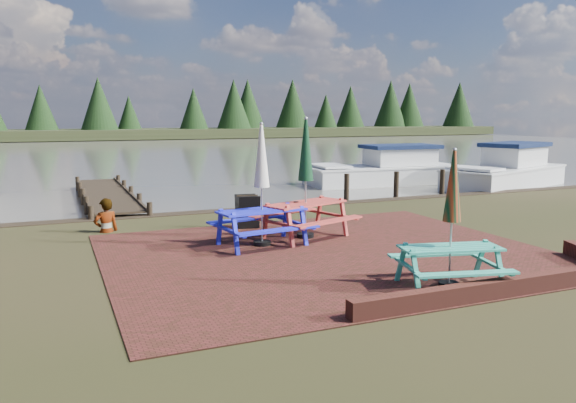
# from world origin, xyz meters

# --- Properties ---
(ground) EXTENTS (120.00, 120.00, 0.00)m
(ground) POSITION_xyz_m (0.00, 0.00, 0.00)
(ground) COLOR black
(ground) RESTS_ON ground
(paving) EXTENTS (9.00, 7.50, 0.02)m
(paving) POSITION_xyz_m (0.00, 1.00, 0.01)
(paving) COLOR #361A11
(paving) RESTS_ON ground
(brick_wall) EXTENTS (6.21, 1.79, 0.30)m
(brick_wall) POSITION_xyz_m (2.15, -2.42, 0.15)
(brick_wall) COLOR #4C1E16
(brick_wall) RESTS_ON ground
(water) EXTENTS (120.00, 60.00, 0.02)m
(water) POSITION_xyz_m (0.00, 37.00, 0.00)
(water) COLOR #46433C
(water) RESTS_ON ground
(far_treeline) EXTENTS (120.00, 10.00, 8.10)m
(far_treeline) POSITION_xyz_m (0.00, 66.00, 3.28)
(far_treeline) COLOR black
(far_treeline) RESTS_ON ground
(picnic_table_teal) EXTENTS (1.97, 1.84, 2.32)m
(picnic_table_teal) POSITION_xyz_m (0.82, -1.85, 0.81)
(picnic_table_teal) COLOR teal
(picnic_table_teal) RESTS_ON ground
(picnic_table_red) EXTENTS (2.49, 2.35, 2.79)m
(picnic_table_red) POSITION_xyz_m (0.20, 2.58, 0.98)
(picnic_table_red) COLOR #B8372F
(picnic_table_red) RESTS_ON ground
(picnic_table_blue) EXTENTS (2.16, 1.97, 2.69)m
(picnic_table_blue) POSITION_xyz_m (-1.02, 2.23, 0.94)
(picnic_table_blue) COLOR #1B21D0
(picnic_table_blue) RESTS_ON ground
(chalkboard) EXTENTS (0.57, 0.59, 0.87)m
(chalkboard) POSITION_xyz_m (-0.71, 4.12, 0.45)
(chalkboard) COLOR black
(chalkboard) RESTS_ON ground
(jetty) EXTENTS (1.76, 9.08, 1.00)m
(jetty) POSITION_xyz_m (-3.50, 11.28, 0.11)
(jetty) COLOR black
(jetty) RESTS_ON ground
(boat_near) EXTENTS (7.19, 2.85, 1.91)m
(boat_near) POSITION_xyz_m (8.64, 12.22, 0.37)
(boat_near) COLOR silver
(boat_near) RESTS_ON ground
(boat_far) EXTENTS (7.07, 4.41, 2.08)m
(boat_far) POSITION_xyz_m (12.67, 9.15, 0.42)
(boat_far) COLOR silver
(boat_far) RESTS_ON ground
(person) EXTENTS (0.68, 0.52, 1.67)m
(person) POSITION_xyz_m (-4.07, 5.12, 0.83)
(person) COLOR gray
(person) RESTS_ON ground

